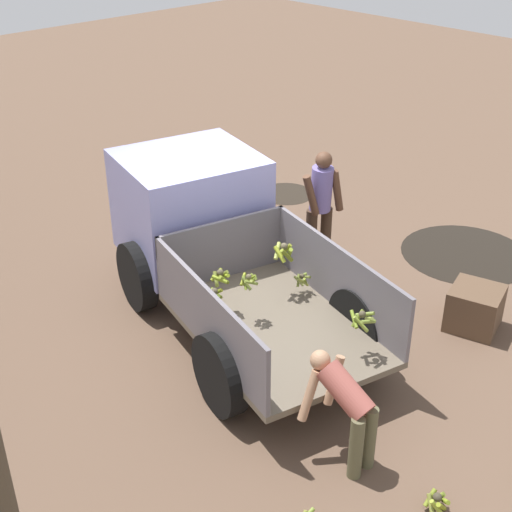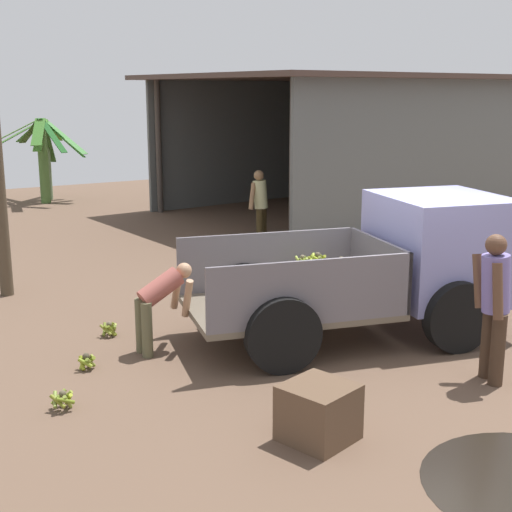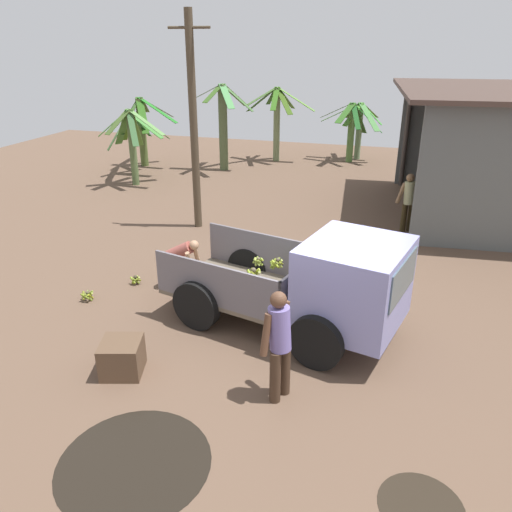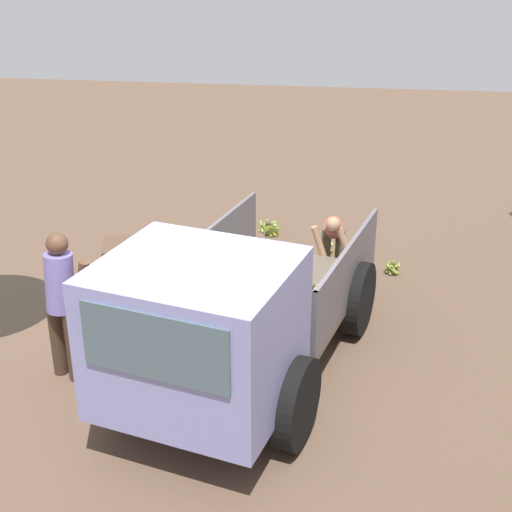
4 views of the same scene
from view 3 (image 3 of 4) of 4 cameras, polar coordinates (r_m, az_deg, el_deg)
ground at (r=9.14m, az=6.74°, el=-9.18°), size 36.00×36.00×0.00m
mud_patch_0 at (r=6.66m, az=18.34°, el=-25.54°), size 0.99×0.99×0.01m
mud_patch_1 at (r=6.99m, az=-13.74°, el=-22.00°), size 1.95×1.95×0.01m
cargo_truck at (r=8.69m, az=8.21°, el=-3.36°), size 4.61×2.80×1.90m
utility_pole at (r=13.70m, az=-7.15°, el=14.76°), size 1.12×0.21×5.63m
banana_palm_0 at (r=21.69m, az=-12.86°, el=13.90°), size 2.53×2.62×2.79m
banana_palm_1 at (r=20.49m, az=-3.76°, el=14.70°), size 2.48×2.65×3.35m
banana_palm_2 at (r=22.09m, az=2.39°, el=15.25°), size 3.03×2.23×3.10m
banana_palm_3 at (r=22.30m, az=10.83°, el=13.93°), size 2.68×2.15×2.49m
banana_palm_4 at (r=22.92m, az=11.67°, el=14.12°), size 2.65×2.30×2.43m
banana_palm_5 at (r=18.75m, az=-13.94°, el=12.45°), size 2.43×2.04×2.70m
banana_palm_6 at (r=20.38m, az=-13.96°, el=12.57°), size 2.30×2.03×2.37m
person_foreground_visitor at (r=7.22m, az=2.66°, el=-9.67°), size 0.47×0.67×1.74m
person_worker_loading at (r=10.59m, az=-8.75°, el=-0.28°), size 0.75×0.62×1.13m
person_bystander_near_shed at (r=14.33m, az=17.03°, el=6.17°), size 0.58×0.51×1.60m
banana_bunch_on_ground_0 at (r=10.76m, az=-18.70°, el=-4.25°), size 0.26×0.26×0.22m
banana_bunch_on_ground_1 at (r=11.71m, az=-8.46°, el=-0.96°), size 0.25×0.25×0.21m
banana_bunch_on_ground_2 at (r=11.19m, az=-13.59°, el=-2.59°), size 0.24×0.23×0.21m
wooden_crate_0 at (r=8.36m, az=-15.06°, el=-11.10°), size 0.78×0.78×0.56m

